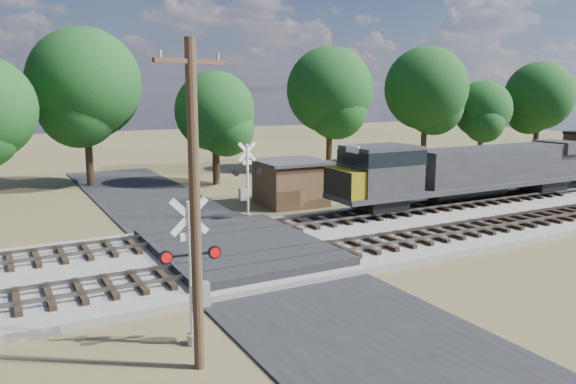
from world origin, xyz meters
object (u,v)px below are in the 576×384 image
crossing_signal_far (246,188)px  utility_pole (195,201)px  crossing_signal_near (195,284)px  equipment_shed (291,182)px

crossing_signal_far → utility_pole: (-8.17, -15.13, 2.68)m
crossing_signal_near → equipment_shed: crossing_signal_near is taller
crossing_signal_near → crossing_signal_far: size_ratio=0.98×
crossing_signal_near → utility_pole: 3.08m
crossing_signal_near → utility_pole: utility_pole is taller
crossing_signal_far → equipment_shed: size_ratio=1.02×
utility_pole → equipment_shed: size_ratio=1.97×
crossing_signal_near → crossing_signal_far: bearing=67.6°
utility_pole → equipment_shed: bearing=36.8°
equipment_shed → crossing_signal_near: bearing=-124.3°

